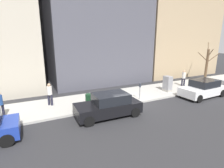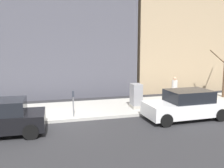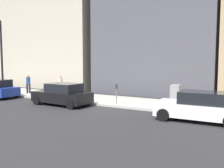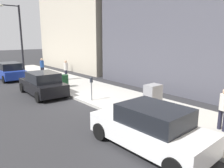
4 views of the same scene
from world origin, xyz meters
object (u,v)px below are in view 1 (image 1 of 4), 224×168
parked_car_black (109,105)px  utility_box (168,84)px  trash_bin (89,100)px  parked_car_white (203,89)px  parking_meter (140,90)px  office_tower_left (163,5)px  bare_tree (207,64)px  pedestrian_far_corner (0,103)px  pedestrian_near_meter (184,77)px  pedestrian_midblock (50,93)px

parked_car_black → utility_box: utility_box is taller
utility_box → trash_bin: (-0.40, 7.90, -0.25)m
parked_car_white → parking_meter: parked_car_white is taller
parking_meter → office_tower_left: 18.21m
parked_car_white → bare_tree: 6.61m
parking_meter → pedestrian_far_corner: size_ratio=0.81×
parking_meter → bare_tree: size_ratio=0.30×
pedestrian_near_meter → office_tower_left: office_tower_left is taller
trash_bin → bare_tree: bearing=-83.6°
parking_meter → office_tower_left: office_tower_left is taller
parked_car_white → trash_bin: parked_car_white is taller
pedestrian_near_meter → parked_car_white: bearing=90.5°
parking_meter → pedestrian_midblock: pedestrian_midblock is taller
office_tower_left → bare_tree: bearing=176.6°
trash_bin → office_tower_left: 21.00m
parked_car_white → trash_bin: 9.95m
parking_meter → bare_tree: (2.15, -10.96, 1.16)m
bare_tree → office_tower_left: size_ratio=0.22×
parked_car_black → parking_meter: bearing=-65.4°
bare_tree → pedestrian_near_meter: size_ratio=2.68×
pedestrian_midblock → office_tower_left: size_ratio=0.08×
bare_tree → pedestrian_midblock: (-0.24, 17.62, -1.06)m
trash_bin → pedestrian_far_corner: 5.61m
office_tower_left → parked_car_black: bearing=129.5°
parked_car_white → utility_box: (2.34, 1.86, 0.11)m
parked_car_white → parking_meter: bearing=73.3°
parking_meter → utility_box: 3.87m
office_tower_left → pedestrian_midblock: bearing=116.3°
parked_car_black → bare_tree: bare_tree is taller
pedestrian_near_meter → pedestrian_far_corner: same height
pedestrian_midblock → office_tower_left: office_tower_left is taller
trash_bin → parked_car_white: bearing=-101.2°
utility_box → office_tower_left: bearing=-37.5°
pedestrian_near_meter → office_tower_left: size_ratio=0.08×
parked_car_white → pedestrian_near_meter: (3.06, -1.04, 0.35)m
parked_car_black → office_tower_left: bearing=-48.6°
parked_car_white → trash_bin: size_ratio=4.73×
parked_car_black → pedestrian_midblock: (3.37, 3.18, 0.35)m
parking_meter → pedestrian_near_meter: pedestrian_near_meter is taller
bare_tree → parked_car_white: bearing=124.3°
parking_meter → bare_tree: bearing=-78.9°
trash_bin → pedestrian_midblock: bearing=59.9°
pedestrian_far_corner → parking_meter: bearing=152.6°
parking_meter → office_tower_left: bearing=-46.5°
parked_car_white → pedestrian_far_corner: size_ratio=2.56×
parking_meter → pedestrian_near_meter: 6.85m
pedestrian_midblock → pedestrian_far_corner: size_ratio=1.00×
utility_box → bare_tree: (1.30, -7.19, 1.29)m
utility_box → pedestrian_far_corner: (0.21, 13.46, 0.24)m
utility_box → office_tower_left: 15.62m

